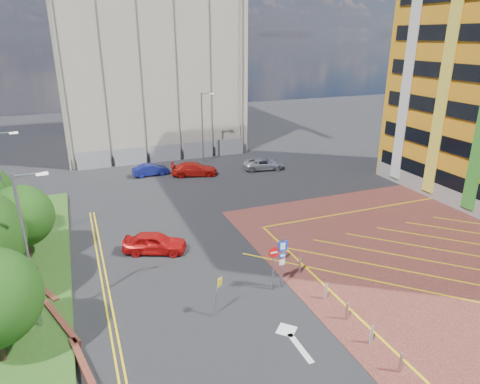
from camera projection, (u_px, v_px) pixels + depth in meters
ground at (281, 298)px, 24.21m from camera, size 140.00×140.00×0.00m
forecourt at (465, 254)px, 29.05m from camera, size 26.00×26.00×0.02m
retaining_wall at (56, 323)px, 21.80m from camera, size 6.06×20.33×0.40m
tree_c at (21, 216)px, 27.15m from camera, size 4.00×4.00×4.90m
lamp_left_near at (28, 247)px, 20.04m from camera, size 1.53×0.16×8.00m
lamp_left_far at (4, 186)px, 28.07m from camera, size 1.53×0.16×8.00m
lamp_back at (203, 125)px, 48.53m from camera, size 1.53×0.16×8.00m
sign_cluster at (279, 259)px, 24.49m from camera, size 1.17×0.12×3.20m
warning_sign at (217, 292)px, 22.28m from camera, size 0.69×0.41×2.25m
bollard_row at (333, 298)px, 23.39m from camera, size 0.14×11.14×0.90m
construction_building at (144, 60)px, 55.29m from camera, size 21.20×19.20×22.00m
construction_fence at (174, 152)px, 50.37m from camera, size 21.60×0.06×2.00m
car_red_left at (155, 243)px, 29.09m from camera, size 4.59×3.23×1.45m
car_blue_back at (151, 170)px, 45.17m from camera, size 3.83×1.54×1.24m
car_red_back at (194, 169)px, 45.15m from camera, size 5.16×3.14×1.40m
car_silver_back at (264, 164)px, 47.18m from camera, size 4.79×2.78×1.25m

